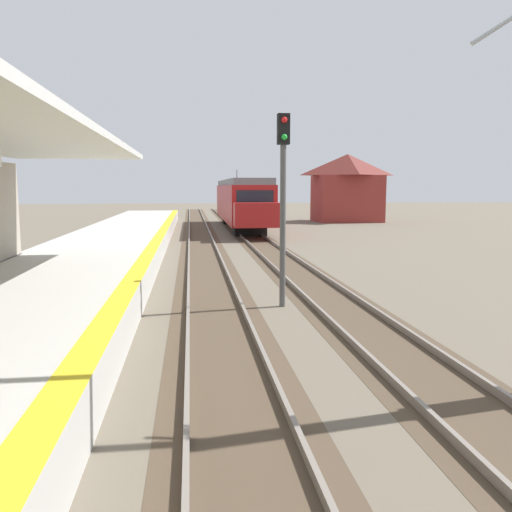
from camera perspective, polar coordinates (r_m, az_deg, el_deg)
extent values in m
cube|color=#B7B5AD|center=(15.36, -21.33, -3.58)|extent=(5.00, 80.00, 0.90)
cube|color=yellow|center=(14.89, -12.98, -1.82)|extent=(0.50, 80.00, 0.01)
cube|color=#4C3D2D|center=(18.91, -5.20, -2.45)|extent=(2.34, 120.00, 0.01)
cube|color=slate|center=(18.89, -7.38, -2.25)|extent=(0.08, 120.00, 0.15)
cube|color=slate|center=(18.94, -3.02, -2.17)|extent=(0.08, 120.00, 0.15)
cube|color=#4C3D2D|center=(19.33, 4.94, -2.23)|extent=(2.34, 120.00, 0.01)
cube|color=slate|center=(19.18, 2.83, -2.05)|extent=(0.08, 120.00, 0.15)
cube|color=slate|center=(19.48, 7.01, -1.95)|extent=(0.08, 120.00, 0.15)
cube|color=maroon|center=(41.63, -1.65, 5.87)|extent=(2.90, 18.00, 2.70)
cube|color=slate|center=(41.61, -1.66, 8.03)|extent=(2.67, 18.00, 0.44)
cube|color=black|center=(32.65, -0.11, 6.13)|extent=(2.32, 0.06, 1.21)
cube|color=maroon|center=(31.91, 0.06, 4.52)|extent=(2.78, 1.60, 1.49)
cube|color=black|center=(41.78, 0.36, 6.44)|extent=(0.04, 15.84, 0.86)
cylinder|color=#333333|center=(45.21, -2.11, 8.84)|extent=(0.06, 0.06, 0.90)
cube|color=black|center=(35.91, -0.73, 2.88)|extent=(2.17, 2.20, 0.72)
cube|color=black|center=(47.53, -2.32, 4.01)|extent=(2.17, 2.20, 0.72)
cylinder|color=#4C4C4C|center=(14.17, 2.95, 3.18)|extent=(0.16, 0.16, 4.40)
cube|color=black|center=(14.21, 3.02, 13.69)|extent=(0.32, 0.24, 0.80)
sphere|color=red|center=(14.10, 3.13, 14.64)|extent=(0.16, 0.16, 0.16)
sphere|color=green|center=(14.05, 3.12, 12.86)|extent=(0.16, 0.16, 0.16)
cube|color=maroon|center=(50.96, 9.89, 6.21)|extent=(6.00, 4.80, 4.40)
pyramid|color=maroon|center=(51.00, 9.98, 9.81)|extent=(6.60, 5.28, 2.00)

